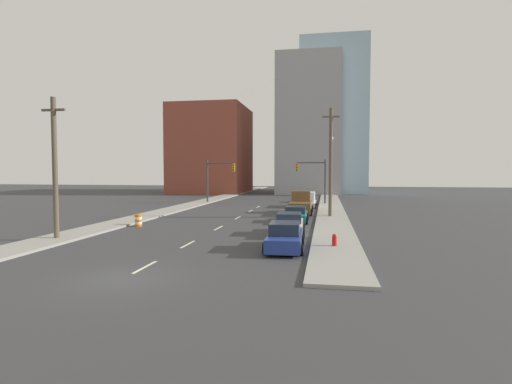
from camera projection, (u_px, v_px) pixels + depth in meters
The scene contains 25 objects.
ground_plane at pixel (123, 279), 16.27m from camera, with size 200.00×200.00×0.00m, color #38383A.
sidewalk_left at pixel (216, 198), 62.38m from camera, with size 2.84×90.71×0.16m.
sidewalk_right at pixel (330, 200), 59.37m from camera, with size 2.84×90.71×0.16m.
lane_stripe_at_2m at pixel (145, 267), 18.24m from camera, with size 0.16×2.40×0.01m, color beige.
lane_stripe_at_8m at pixel (188, 244), 23.87m from camera, with size 0.16×2.40×0.01m, color beige.
lane_stripe_at_15m at pixel (218, 228), 30.71m from camera, with size 0.16×2.40×0.01m, color beige.
lane_stripe_at_21m at pixel (238, 218), 37.39m from camera, with size 0.16×2.40×0.01m, color beige.
lane_stripe_at_28m at pixel (250, 211), 43.66m from camera, with size 0.16×2.40×0.01m, color beige.
lane_stripe_at_33m at pixel (258, 207), 48.75m from camera, with size 0.16×2.40×0.01m, color beige.
building_brick_left at pixel (212, 150), 80.80m from camera, with size 14.00×16.00×17.22m.
building_office_center at pixel (310, 128), 81.13m from camera, with size 12.00×20.00×26.11m.
building_glass_right at pixel (333, 121), 84.16m from camera, with size 13.00×20.00×29.97m.
traffic_signal_left at pixel (215, 175), 54.64m from camera, with size 4.00×0.35×5.88m.
traffic_signal_right at pixel (316, 175), 52.28m from camera, with size 4.00×0.35×5.88m.
utility_pole_left_near at pixel (55, 167), 25.08m from camera, with size 1.60×0.32×9.00m.
utility_pole_right_mid at pixel (331, 162), 37.16m from camera, with size 1.60×0.32×10.21m.
traffic_barrel at pixel (138, 220), 31.55m from camera, with size 0.56×0.56×0.95m.
street_lamp at pixel (331, 170), 37.91m from camera, with size 0.44×0.44×7.69m.
fire_hydrant at pixel (334, 241), 22.58m from camera, with size 0.26×0.26×0.84m.
sedan_blue at pixel (285, 237), 22.18m from camera, with size 2.26×4.66×1.54m.
sedan_white at pixel (289, 225), 27.62m from camera, with size 2.33×4.83×1.49m.
sedan_teal at pixel (296, 215), 34.33m from camera, with size 2.21×4.73×1.36m.
pickup_truck_brown at pixel (301, 205), 41.12m from camera, with size 2.48×5.96×2.29m.
box_truck_silver at pixel (307, 200), 48.64m from camera, with size 2.52×6.33×1.82m.
sedan_yellow at pixel (306, 198), 56.12m from camera, with size 2.14×4.39×1.37m.
Camera 1 is at (8.12, -14.88, 4.40)m, focal length 28.00 mm.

